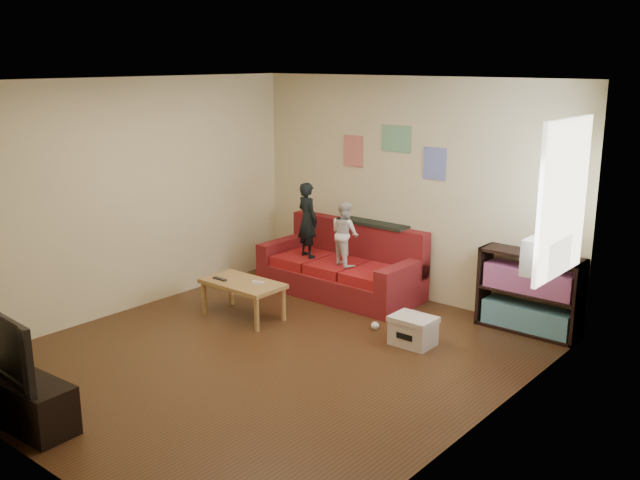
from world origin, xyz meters
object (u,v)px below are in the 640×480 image
Objects in this scene: sofa at (343,270)px; bookshelf at (529,297)px; tv_stand at (22,400)px; television at (15,344)px; child_b at (345,233)px; child_a at (308,220)px; file_box at (413,331)px; coffee_table at (243,287)px.

sofa reaches higher than bookshelf.
television is at bearing 0.00° from tv_stand.
child_b is at bearing 92.24° from television.
child_a reaches higher than child_b.
coffee_table is at bearing -164.12° from file_box.
television is at bearing -82.55° from coffee_table.
sofa is 4.34m from television.
sofa is 2.57× the size of child_b.
coffee_table is 2.92m from television.
child_a is 2.14× the size of file_box.
child_b is at bearing 153.82° from file_box.
file_box is at bearing 62.47° from tv_stand.
bookshelf is (2.82, 0.40, -0.52)m from child_a.
child_b is 1.76m from file_box.
television is (0.00, 0.00, 0.49)m from tv_stand.
tv_stand is at bearing -89.49° from sofa.
coffee_table is 2.91m from tv_stand.
coffee_table is at bearing 88.78° from child_b.
sofa is 2.15× the size of coffee_table.
file_box is (1.46, -0.72, -0.67)m from child_b.
child_a is at bearing 160.78° from file_box.
bookshelf is at bearing 31.72° from coffee_table.
television is at bearing 108.15° from child_b.
child_b is at bearing 69.12° from coffee_table.
sofa is 1.84m from file_box.
sofa is 1.85× the size of bookshelf.
child_a is 0.87× the size of bookshelf.
child_b is 0.84× the size of coffee_table.
coffee_table is 0.86× the size of bookshelf.
tv_stand is at bearing -114.60° from file_box.
child_b is 0.72× the size of bookshelf.
sofa reaches higher than file_box.
television is (-2.33, -4.55, 0.30)m from bookshelf.
television is at bearing -117.12° from bookshelf.
coffee_table is 3.18m from bookshelf.
bookshelf is at bearing -155.75° from child_a.
tv_stand is 0.49m from television.
sofa is at bearing 151.09° from file_box.
sofa is 2.13× the size of child_a.
tv_stand is at bearing 112.93° from child_a.
file_box is at bearing 15.88° from coffee_table.
tv_stand is (0.49, -4.15, -0.71)m from child_a.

